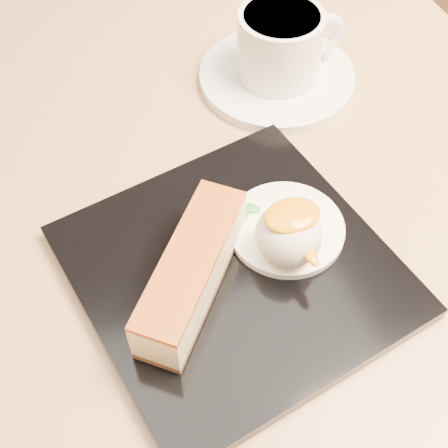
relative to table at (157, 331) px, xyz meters
name	(u,v)px	position (x,y,z in m)	size (l,w,h in m)	color
table	(157,331)	(0.00, 0.00, 0.00)	(0.80, 0.80, 0.72)	black
dessert_plate	(234,271)	(0.06, -0.06, 0.16)	(0.22, 0.22, 0.01)	black
cheesecake	(192,272)	(0.02, -0.06, 0.19)	(0.11, 0.12, 0.04)	brown
cream_smear	(286,228)	(0.11, -0.04, 0.17)	(0.09, 0.09, 0.01)	white
ice_cream_scoop	(288,235)	(0.10, -0.06, 0.19)	(0.05, 0.05, 0.05)	white
mango_sauce	(292,215)	(0.10, -0.06, 0.21)	(0.04, 0.03, 0.01)	orange
mint_sprig	(239,213)	(0.08, -0.02, 0.17)	(0.04, 0.03, 0.00)	green
saucer	(277,77)	(0.18, 0.13, 0.16)	(0.15, 0.15, 0.01)	white
coffee_cup	(282,43)	(0.18, 0.13, 0.20)	(0.11, 0.08, 0.06)	white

